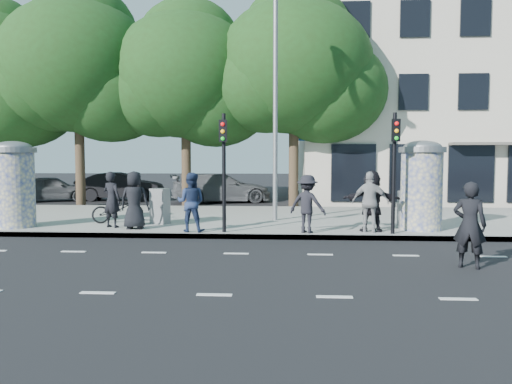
# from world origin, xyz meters

# --- Properties ---
(ground) EXTENTS (120.00, 120.00, 0.00)m
(ground) POSITION_xyz_m (0.00, 0.00, 0.00)
(ground) COLOR black
(ground) RESTS_ON ground
(sidewalk) EXTENTS (40.00, 8.00, 0.15)m
(sidewalk) POSITION_xyz_m (0.00, 7.50, 0.07)
(sidewalk) COLOR gray
(sidewalk) RESTS_ON ground
(curb) EXTENTS (40.00, 0.10, 0.16)m
(curb) POSITION_xyz_m (0.00, 3.55, 0.07)
(curb) COLOR slate
(curb) RESTS_ON ground
(lane_dash_near) EXTENTS (32.00, 0.12, 0.01)m
(lane_dash_near) POSITION_xyz_m (0.00, -2.20, 0.00)
(lane_dash_near) COLOR silver
(lane_dash_near) RESTS_ON ground
(lane_dash_far) EXTENTS (32.00, 0.12, 0.01)m
(lane_dash_far) POSITION_xyz_m (0.00, 1.40, 0.00)
(lane_dash_far) COLOR silver
(lane_dash_far) RESTS_ON ground
(ad_column_left) EXTENTS (1.36, 1.36, 2.65)m
(ad_column_left) POSITION_xyz_m (-7.20, 4.50, 1.54)
(ad_column_left) COLOR beige
(ad_column_left) RESTS_ON sidewalk
(ad_column_right) EXTENTS (1.36, 1.36, 2.65)m
(ad_column_right) POSITION_xyz_m (5.20, 4.70, 1.54)
(ad_column_right) COLOR beige
(ad_column_right) RESTS_ON sidewalk
(traffic_pole_near) EXTENTS (0.22, 0.31, 3.40)m
(traffic_pole_near) POSITION_xyz_m (-0.60, 3.79, 2.23)
(traffic_pole_near) COLOR black
(traffic_pole_near) RESTS_ON sidewalk
(traffic_pole_far) EXTENTS (0.22, 0.31, 3.40)m
(traffic_pole_far) POSITION_xyz_m (4.20, 3.79, 2.23)
(traffic_pole_far) COLOR black
(traffic_pole_far) RESTS_ON sidewalk
(street_lamp) EXTENTS (0.25, 0.93, 8.00)m
(street_lamp) POSITION_xyz_m (0.80, 6.63, 4.79)
(street_lamp) COLOR slate
(street_lamp) RESTS_ON sidewalk
(tree_mid_left) EXTENTS (7.20, 7.20, 9.57)m
(tree_mid_left) POSITION_xyz_m (-8.50, 12.50, 6.50)
(tree_mid_left) COLOR #38281C
(tree_mid_left) RESTS_ON ground
(tree_near_left) EXTENTS (6.80, 6.80, 8.97)m
(tree_near_left) POSITION_xyz_m (-3.50, 12.70, 6.06)
(tree_near_left) COLOR #38281C
(tree_near_left) RESTS_ON ground
(tree_center) EXTENTS (7.00, 7.00, 9.30)m
(tree_center) POSITION_xyz_m (1.50, 12.30, 6.31)
(tree_center) COLOR #38281C
(tree_center) RESTS_ON ground
(building) EXTENTS (20.30, 15.85, 12.00)m
(building) POSITION_xyz_m (12.00, 19.99, 5.99)
(building) COLOR beige
(building) RESTS_ON ground
(ped_a) EXTENTS (0.87, 0.58, 1.75)m
(ped_a) POSITION_xyz_m (-3.36, 4.28, 1.02)
(ped_a) COLOR black
(ped_a) RESTS_ON sidewalk
(ped_b) EXTENTS (0.74, 0.62, 1.72)m
(ped_b) POSITION_xyz_m (-4.16, 4.58, 1.01)
(ped_b) COLOR black
(ped_b) RESTS_ON sidewalk
(ped_c) EXTENTS (0.89, 0.72, 1.72)m
(ped_c) POSITION_xyz_m (-1.57, 3.87, 1.01)
(ped_c) COLOR navy
(ped_c) RESTS_ON sidewalk
(ped_d) EXTENTS (1.23, 0.99, 1.66)m
(ped_d) POSITION_xyz_m (1.79, 3.87, 0.98)
(ped_d) COLOR black
(ped_d) RESTS_ON sidewalk
(ped_e) EXTENTS (1.14, 0.82, 1.75)m
(ped_e) POSITION_xyz_m (3.60, 4.08, 1.03)
(ped_e) COLOR #969799
(ped_e) RESTS_ON sidewalk
(ped_f) EXTENTS (1.70, 0.75, 1.79)m
(ped_f) POSITION_xyz_m (3.66, 4.23, 1.04)
(ped_f) COLOR black
(ped_f) RESTS_ON sidewalk
(man_road) EXTENTS (0.78, 0.68, 1.81)m
(man_road) POSITION_xyz_m (5.00, 0.18, 0.90)
(man_road) COLOR black
(man_road) RESTS_ON ground
(bicycle) EXTENTS (1.32, 1.75, 0.88)m
(bicycle) POSITION_xyz_m (-4.37, 5.72, 0.59)
(bicycle) COLOR black
(bicycle) RESTS_ON sidewalk
(cabinet_left) EXTENTS (0.66, 0.58, 1.14)m
(cabinet_left) POSITION_xyz_m (-2.92, 5.55, 0.72)
(cabinet_left) COLOR gray
(cabinet_left) RESTS_ON sidewalk
(cabinet_right) EXTENTS (0.66, 0.58, 1.14)m
(cabinet_right) POSITION_xyz_m (4.88, 4.89, 0.72)
(cabinet_right) COLOR gray
(cabinet_right) RESTS_ON sidewalk
(car_left) EXTENTS (3.02, 4.26, 1.35)m
(car_left) POSITION_xyz_m (-11.09, 14.98, 0.67)
(car_left) COLOR #484B4F
(car_left) RESTS_ON ground
(car_mid) EXTENTS (1.98, 4.64, 1.49)m
(car_mid) POSITION_xyz_m (-7.69, 15.75, 0.74)
(car_mid) COLOR black
(car_mid) RESTS_ON ground
(car_right) EXTENTS (3.45, 5.44, 1.47)m
(car_right) POSITION_xyz_m (-2.15, 14.89, 0.73)
(car_right) COLOR #575A5F
(car_right) RESTS_ON ground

